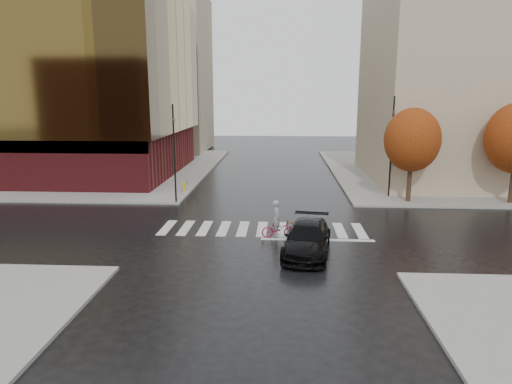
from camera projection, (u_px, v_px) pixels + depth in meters
The scene contains 14 objects.
ground at pixel (262, 232), 25.51m from camera, with size 120.00×120.00×0.00m, color black.
sidewalk_nw at pixel (68, 168), 47.16m from camera, with size 30.00×30.00×0.15m, color gray.
sidewalk_ne at pixel (484, 172), 44.83m from camera, with size 30.00×30.00×0.15m, color gray.
crosswalk at pixel (262, 229), 26.00m from camera, with size 12.00×3.00×0.01m, color silver.
office_glass at pixel (35, 86), 42.55m from camera, with size 27.00×19.00×16.00m.
building_ne_tan at pixel (468, 75), 39.24m from camera, with size 16.00×16.00×18.00m, color tan.
building_nw_far at pixel (154, 74), 60.38m from camera, with size 14.00×12.00×20.00m, color tan.
tree_ne_a at pixel (412, 140), 31.24m from camera, with size 3.80×3.80×6.50m.
sedan at pixel (307, 239), 21.89m from camera, with size 2.09×5.15×1.50m, color black.
cyclist at pixel (278, 225), 24.34m from camera, with size 1.87×0.86×2.05m.
traffic_light_nw at pixel (174, 148), 31.18m from camera, with size 0.20×0.19×6.74m.
traffic_light_ne at pixel (392, 140), 32.90m from camera, with size 0.17×0.20×7.27m.
fire_hydrant at pixel (184, 186), 35.52m from camera, with size 0.24×0.24×0.68m.
manhole at pixel (295, 222), 27.36m from camera, with size 0.60×0.60×0.01m, color #4A3E1A.
Camera 1 is at (1.07, -24.45, 7.54)m, focal length 32.00 mm.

